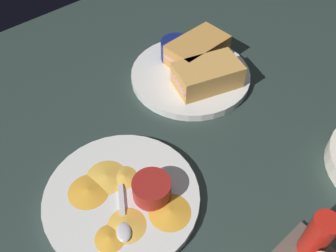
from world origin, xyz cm
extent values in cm
cube|color=#283833|center=(0.00, 0.00, -1.50)|extent=(110.00, 110.00, 3.00)
cylinder|color=silver|center=(-2.91, -12.01, 0.80)|extent=(25.19, 25.19, 1.60)
cube|color=tan|center=(-2.92, -7.22, 4.00)|extent=(14.71, 11.24, 4.80)
cube|color=#DB938E|center=(-2.92, -7.22, 4.00)|extent=(14.77, 10.74, 0.80)
cube|color=#C68C42|center=(-7.06, -14.40, 4.00)|extent=(13.27, 8.07, 4.80)
cube|color=#DB938E|center=(-7.06, -14.40, 4.00)|extent=(13.51, 7.47, 0.80)
cylinder|color=navy|center=(-3.80, -17.60, 3.78)|extent=(6.68, 6.68, 4.37)
cylinder|color=black|center=(-3.80, -17.60, 5.57)|extent=(5.47, 5.47, 0.60)
cube|color=silver|center=(-0.43, -8.62, 1.85)|extent=(2.68, 5.43, 0.40)
ellipsoid|color=silver|center=(-2.36, -13.77, 2.00)|extent=(3.18, 3.77, 0.80)
cylinder|color=silver|center=(25.75, 2.41, 0.80)|extent=(24.95, 24.95, 1.60)
cylinder|color=maroon|center=(22.01, 5.53, 3.25)|extent=(6.11, 6.11, 3.31)
cylinder|color=olive|center=(22.01, 5.53, 4.51)|extent=(5.01, 5.01, 0.60)
cube|color=silver|center=(26.29, 3.24, 1.85)|extent=(3.64, 5.07, 0.40)
ellipsoid|color=silver|center=(29.25, 7.88, 2.00)|extent=(3.58, 3.88, 0.80)
cone|color=gold|center=(21.93, 9.72, 1.90)|extent=(8.25, 8.25, 0.60)
cone|color=gold|center=(25.61, -1.91, 1.90)|extent=(8.19, 8.19, 0.60)
cone|color=gold|center=(23.48, -0.10, 1.90)|extent=(5.18, 5.18, 0.60)
cone|color=gold|center=(31.28, 7.19, 1.90)|extent=(5.91, 5.91, 0.60)
cone|color=gold|center=(29.31, -1.53, 1.90)|extent=(8.73, 8.73, 0.60)
cone|color=gold|center=(28.22, 7.16, 1.90)|extent=(7.94, 7.94, 0.60)
cylinder|color=red|center=(10.36, 27.05, 5.25)|extent=(3.60, 3.60, 8.50)
camera|label=1|loc=(39.96, 30.02, 52.49)|focal=39.28mm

